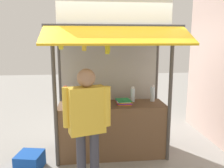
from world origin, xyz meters
TOP-DOWN VIEW (x-y plane):
  - ground_plane at (0.00, 0.00)m, footprint 20.00×20.00m
  - stall_counter at (0.00, 0.00)m, footprint 1.81×0.59m
  - stall_structure at (0.00, 0.12)m, footprint 2.01×1.50m
  - water_bottle_mid_left at (-0.63, 0.13)m, footprint 0.07×0.07m
  - water_bottle_mid_right at (0.74, 0.13)m, footprint 0.08×0.08m
  - water_bottle_right at (-0.24, 0.10)m, footprint 0.08×0.08m
  - water_bottle_back_left at (0.38, 0.15)m, footprint 0.08×0.08m
  - water_bottle_far_left at (-0.77, 0.02)m, footprint 0.07×0.07m
  - water_bottle_front_left at (-0.78, 0.15)m, footprint 0.08×0.08m
  - magazine_stack_left at (-0.66, -0.18)m, footprint 0.23×0.29m
  - magazine_stack_rear_center at (0.21, 0.02)m, footprint 0.27×0.32m
  - banana_bunch_leftmost at (-0.77, -0.40)m, footprint 0.08×0.08m
  - banana_bunch_inner_left at (-0.44, -0.39)m, footprint 0.09×0.09m
  - banana_bunch_inner_right at (-0.11, -0.40)m, footprint 0.09×0.09m
  - vendor_person at (-0.42, -0.88)m, footprint 0.62×0.32m
  - plastic_crate at (-1.32, -0.35)m, footprint 0.43×0.43m
  - neighbour_wall at (2.11, 0.30)m, footprint 0.20×2.40m

SIDE VIEW (x-z plane):
  - ground_plane at x=0.00m, z-range 0.00..0.00m
  - plastic_crate at x=-1.32m, z-range 0.00..0.26m
  - stall_counter at x=0.00m, z-range 0.00..0.91m
  - magazine_stack_rear_center at x=0.21m, z-range 0.91..0.97m
  - magazine_stack_left at x=-0.66m, z-range 0.91..0.99m
  - vendor_person at x=-0.42m, z-range 0.17..1.80m
  - water_bottle_far_left at x=-0.77m, z-range 0.90..1.14m
  - water_bottle_mid_left at x=-0.63m, z-range 0.90..1.15m
  - water_bottle_back_left at x=0.38m, z-range 0.90..1.17m
  - water_bottle_right at x=-0.24m, z-range 0.90..1.18m
  - water_bottle_mid_right at x=0.74m, z-range 0.90..1.19m
  - water_bottle_front_left at x=-0.78m, z-range 0.90..1.20m
  - stall_structure at x=0.00m, z-range 0.26..2.81m
  - neighbour_wall at x=2.11m, z-range 0.00..3.08m
  - banana_bunch_inner_right at x=-0.11m, z-range 1.71..2.00m
  - banana_bunch_inner_left at x=-0.44m, z-range 1.76..2.01m
  - banana_bunch_leftmost at x=-0.77m, z-range 1.80..2.02m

